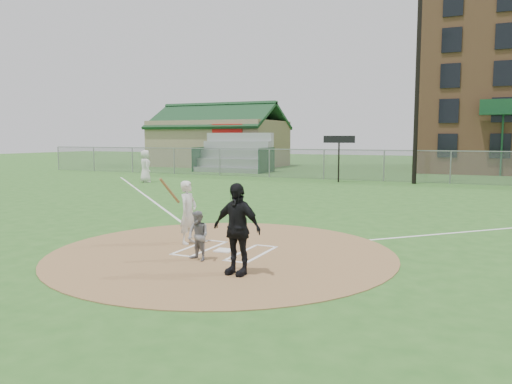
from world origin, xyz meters
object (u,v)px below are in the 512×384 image
at_px(home_plate, 224,250).
at_px(ondeck_player, 145,166).
at_px(batter_at_plate, 188,212).
at_px(umpire, 237,229).
at_px(catcher, 198,236).

relative_size(home_plate, ondeck_player, 0.21).
xyz_separation_m(home_plate, batter_at_plate, (-1.28, 0.41, 0.82)).
relative_size(ondeck_player, batter_at_plate, 1.14).
bearing_deg(home_plate, umpire, -54.79).
xyz_separation_m(catcher, ondeck_player, (-13.46, 16.05, 0.43)).
xyz_separation_m(catcher, batter_at_plate, (-1.19, 1.49, 0.27)).
relative_size(catcher, ondeck_player, 0.56).
distance_m(umpire, ondeck_player, 22.29).
bearing_deg(catcher, batter_at_plate, 147.05).
height_order(home_plate, umpire, umpire).
height_order(umpire, batter_at_plate, umpire).
xyz_separation_m(umpire, ondeck_player, (-14.76, 16.70, 0.05)).
bearing_deg(catcher, umpire, -8.21).
distance_m(home_plate, ondeck_player, 20.21).
relative_size(home_plate, catcher, 0.37).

